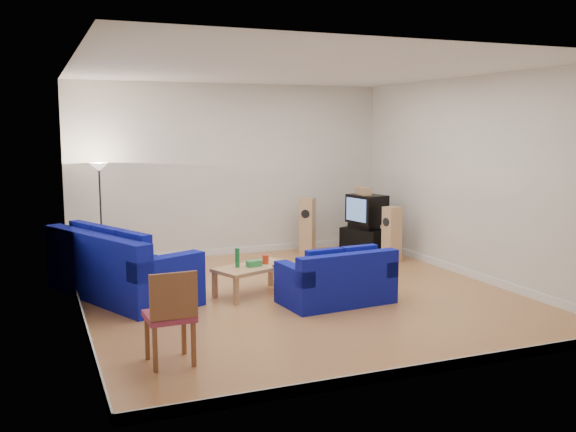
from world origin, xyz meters
name	(u,v)px	position (x,y,z in m)	size (l,w,h in m)	color
room	(299,189)	(0.00, 0.00, 1.54)	(6.01, 6.51, 3.21)	#9B5C2F
sofa_three_seat	(118,272)	(-2.43, 0.86, 0.36)	(1.98, 2.69, 0.96)	navy
sofa_loveseat	(338,283)	(0.33, -0.61, 0.28)	(1.56, 0.96, 0.75)	navy
coffee_table	(254,269)	(-0.58, 0.26, 0.37)	(1.30, 0.97, 0.42)	tan
bottle	(237,258)	(-0.84, 0.26, 0.56)	(0.06, 0.06, 0.28)	#197233
tissue_box	(254,264)	(-0.60, 0.22, 0.47)	(0.21, 0.12, 0.09)	green
red_canister	(266,259)	(-0.39, 0.32, 0.49)	(0.09, 0.09, 0.13)	red
remote	(278,266)	(-0.28, 0.09, 0.43)	(0.15, 0.05, 0.02)	black
tv_stand	(364,242)	(2.27, 2.21, 0.25)	(0.83, 0.46, 0.51)	black
av_receiver	(364,226)	(2.28, 2.22, 0.56)	(0.48, 0.39, 0.11)	black
television	(367,209)	(2.31, 2.19, 0.88)	(0.63, 0.77, 0.53)	black
centre_speaker	(363,191)	(2.26, 2.25, 1.22)	(0.40, 0.16, 0.14)	tan
speaker_left	(307,226)	(1.32, 2.70, 0.54)	(0.39, 0.40, 1.08)	tan
speaker_right	(392,234)	(2.45, 1.50, 0.50)	(0.35, 0.30, 0.99)	tan
floor_lamp	(99,182)	(-2.45, 2.70, 1.50)	(0.31, 0.31, 1.82)	black
dining_chair	(171,312)	(-2.26, -2.06, 0.56)	(0.49, 0.49, 1.00)	brown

